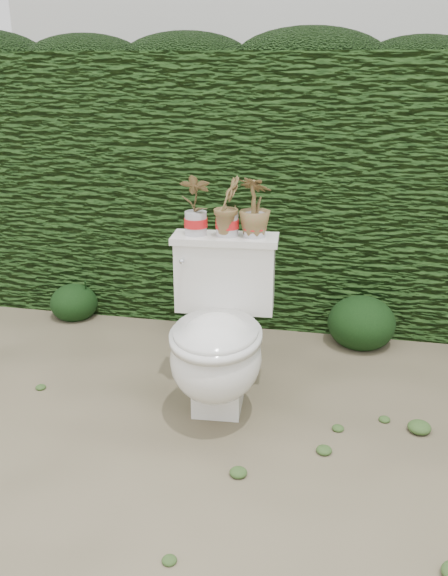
% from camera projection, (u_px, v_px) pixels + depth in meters
% --- Properties ---
extents(ground, '(60.00, 60.00, 0.00)m').
position_uv_depth(ground, '(260.00, 431.00, 2.71)').
color(ground, gray).
rests_on(ground, ground).
extents(hedge, '(8.00, 1.00, 1.60)m').
position_uv_depth(hedge, '(300.00, 185.00, 3.90)').
color(hedge, '#2C521B').
rests_on(hedge, ground).
extents(house_wall, '(8.00, 3.50, 4.00)m').
position_uv_depth(house_wall, '(385.00, 22.00, 7.41)').
color(house_wall, silver).
rests_on(house_wall, ground).
extents(toilet, '(0.51, 0.71, 0.78)m').
position_uv_depth(toilet, '(218.00, 338.00, 2.78)').
color(toilet, white).
rests_on(toilet, ground).
extents(potted_plant_left, '(0.15, 0.10, 0.27)m').
position_uv_depth(potted_plant_left, '(196.00, 206.00, 2.83)').
color(potted_plant_left, '#277E29').
rests_on(potted_plant_left, toilet).
extents(potted_plant_center, '(0.14, 0.16, 0.26)m').
position_uv_depth(potted_plant_center, '(227.00, 208.00, 2.81)').
color(potted_plant_center, '#277E29').
rests_on(potted_plant_center, toilet).
extents(potted_plant_right, '(0.19, 0.19, 0.27)m').
position_uv_depth(potted_plant_right, '(255.00, 209.00, 2.80)').
color(potted_plant_right, '#277E29').
rests_on(potted_plant_right, toilet).
extents(liriope_clump_1, '(0.30, 0.30, 0.24)m').
position_uv_depth(liriope_clump_1, '(74.00, 298.00, 3.89)').
color(liriope_clump_1, '#193713').
rests_on(liriope_clump_1, ground).
extents(liriope_clump_2, '(0.36, 0.36, 0.29)m').
position_uv_depth(liriope_clump_2, '(214.00, 307.00, 3.71)').
color(liriope_clump_2, '#193713').
rests_on(liriope_clump_2, ground).
extents(liriope_clump_3, '(0.39, 0.39, 0.31)m').
position_uv_depth(liriope_clump_3, '(362.00, 318.00, 3.50)').
color(liriope_clump_3, '#193713').
rests_on(liriope_clump_3, ground).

